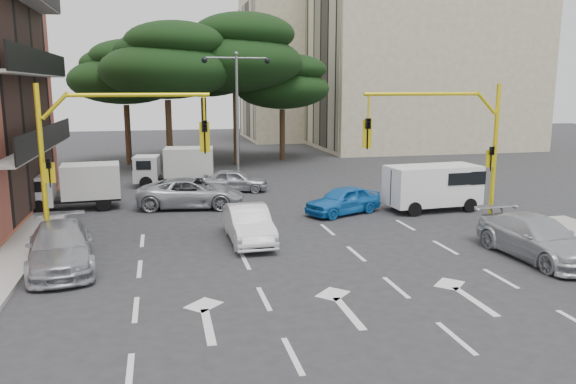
% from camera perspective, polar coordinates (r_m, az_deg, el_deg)
% --- Properties ---
extents(ground, '(120.00, 120.00, 0.00)m').
position_cam_1_polar(ground, '(19.75, 1.42, -6.67)').
color(ground, '#28282B').
rests_on(ground, ground).
extents(median_strip, '(1.40, 6.00, 0.15)m').
position_cam_1_polar(median_strip, '(35.06, -5.07, 1.12)').
color(median_strip, gray).
rests_on(median_strip, ground).
extents(apartment_beige_near, '(20.20, 12.15, 18.70)m').
position_cam_1_polar(apartment_beige_near, '(56.08, 13.57, 13.97)').
color(apartment_beige_near, tan).
rests_on(apartment_beige_near, ground).
extents(apartment_beige_far, '(16.20, 12.15, 16.70)m').
position_cam_1_polar(apartment_beige_far, '(64.75, 2.96, 12.89)').
color(apartment_beige_far, tan).
rests_on(apartment_beige_far, ground).
extents(pine_left_near, '(9.15, 9.15, 10.23)m').
position_cam_1_polar(pine_left_near, '(40.25, -12.17, 12.92)').
color(pine_left_near, '#382616').
rests_on(pine_left_near, ground).
extents(pine_center, '(9.98, 9.98, 11.16)m').
position_cam_1_polar(pine_center, '(42.67, -5.33, 13.90)').
color(pine_center, '#382616').
rests_on(pine_center, ground).
extents(pine_left_far, '(8.32, 8.32, 9.30)m').
position_cam_1_polar(pine_left_far, '(44.28, -16.19, 11.62)').
color(pine_left_far, '#382616').
rests_on(pine_left_far, ground).
extents(pine_right, '(7.49, 7.49, 8.37)m').
position_cam_1_polar(pine_right, '(45.27, -0.51, 11.13)').
color(pine_right, '#382616').
rests_on(pine_right, ground).
extents(pine_back, '(9.15, 9.15, 10.23)m').
position_cam_1_polar(pine_back, '(47.39, -8.60, 12.67)').
color(pine_back, '#382616').
rests_on(pine_back, ground).
extents(signal_mast_right, '(5.79, 0.37, 6.00)m').
position_cam_1_polar(signal_mast_right, '(23.37, 16.66, 5.32)').
color(signal_mast_right, yellow).
rests_on(signal_mast_right, ground).
extents(signal_mast_left, '(5.79, 0.37, 6.00)m').
position_cam_1_polar(signal_mast_left, '(20.46, -18.86, 4.48)').
color(signal_mast_left, yellow).
rests_on(signal_mast_left, ground).
extents(street_lamp_center, '(4.16, 0.36, 7.77)m').
position_cam_1_polar(street_lamp_center, '(34.58, -5.22, 9.90)').
color(street_lamp_center, slate).
rests_on(street_lamp_center, median_strip).
extents(car_white_hatch, '(1.54, 4.26, 1.40)m').
position_cam_1_polar(car_white_hatch, '(21.56, -4.03, -3.28)').
color(car_white_hatch, silver).
rests_on(car_white_hatch, ground).
extents(car_blue_compact, '(4.11, 2.93, 1.30)m').
position_cam_1_polar(car_blue_compact, '(26.32, 5.62, -0.84)').
color(car_blue_compact, blue).
rests_on(car_blue_compact, ground).
extents(car_silver_wagon, '(2.72, 5.20, 1.44)m').
position_cam_1_polar(car_silver_wagon, '(19.91, -22.11, -5.18)').
color(car_silver_wagon, '#9A9CA2').
rests_on(car_silver_wagon, ground).
extents(car_silver_cross_a, '(5.48, 3.10, 1.44)m').
position_cam_1_polar(car_silver_cross_a, '(27.99, -9.82, -0.10)').
color(car_silver_cross_a, '#AAADB2').
rests_on(car_silver_cross_a, ground).
extents(car_silver_cross_b, '(3.96, 2.34, 1.26)m').
position_cam_1_polar(car_silver_cross_b, '(31.96, -5.41, 1.19)').
color(car_silver_cross_b, '#A9ABB1').
rests_on(car_silver_cross_b, ground).
extents(car_silver_parked, '(2.34, 5.11, 1.45)m').
position_cam_1_polar(car_silver_parked, '(21.31, 23.98, -4.29)').
color(car_silver_parked, '#ABADB3').
rests_on(car_silver_parked, ground).
extents(van_white, '(4.56, 2.31, 2.21)m').
position_cam_1_polar(van_white, '(27.79, 14.46, 0.44)').
color(van_white, white).
rests_on(van_white, ground).
extents(box_truck_a, '(4.59, 2.20, 2.20)m').
position_cam_1_polar(box_truck_a, '(28.96, -20.93, 0.46)').
color(box_truck_a, white).
rests_on(box_truck_a, ground).
extents(box_truck_b, '(4.89, 2.51, 2.31)m').
position_cam_1_polar(box_truck_b, '(34.10, -11.43, 2.51)').
color(box_truck_b, silver).
rests_on(box_truck_b, ground).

